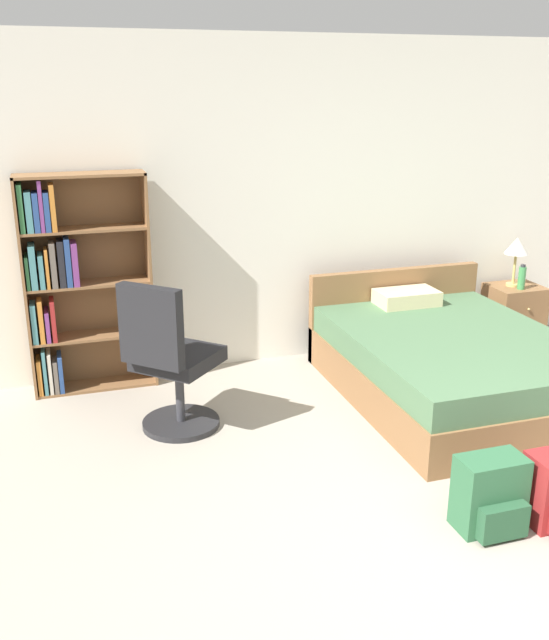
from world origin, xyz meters
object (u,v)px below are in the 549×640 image
at_px(bookshelf, 71,282).
at_px(water_bottle, 522,277).
at_px(bed, 449,362).
at_px(office_chair, 170,363).
at_px(backpack_green, 491,496).
at_px(nightstand, 513,314).
at_px(table_lamp, 517,248).

relative_size(bookshelf, water_bottle, 7.37).
height_order(bed, office_chair, office_chair).
distance_m(office_chair, backpack_green, 2.14).
bearing_deg(office_chair, nightstand, 14.43).
bearing_deg(bed, office_chair, 179.43).
bearing_deg(table_lamp, backpack_green, -126.66).
distance_m(office_chair, water_bottle, 3.30).
xyz_separation_m(bed, nightstand, (1.16, 0.85, 0.00)).
relative_size(nightstand, water_bottle, 2.35).
bearing_deg(bookshelf, backpack_green, -52.42).
bearing_deg(office_chair, bookshelf, 120.61).
height_order(bed, table_lamp, table_lamp).
height_order(table_lamp, water_bottle, table_lamp).
relative_size(office_chair, water_bottle, 4.80).
xyz_separation_m(bed, office_chair, (-2.07, 0.02, 0.24)).
bearing_deg(office_chair, bed, -0.57).
relative_size(table_lamp, backpack_green, 1.07).
distance_m(bookshelf, backpack_green, 3.26).
xyz_separation_m(nightstand, backpack_green, (-1.84, -2.43, -0.07)).
xyz_separation_m(nightstand, table_lamp, (-0.03, 0.02, 0.60)).
bearing_deg(nightstand, bookshelf, 178.39).
bearing_deg(bed, table_lamp, 37.40).
bearing_deg(office_chair, table_lamp, 14.82).
bearing_deg(office_chair, water_bottle, 12.88).
bearing_deg(water_bottle, backpack_green, -128.00).
bearing_deg(water_bottle, nightstand, 75.68).
bearing_deg(nightstand, water_bottle, -104.32).
distance_m(bed, backpack_green, 1.72).
height_order(office_chair, table_lamp, office_chair).
distance_m(nightstand, table_lamp, 0.60).
bearing_deg(water_bottle, bed, -146.44).
distance_m(table_lamp, backpack_green, 3.12).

